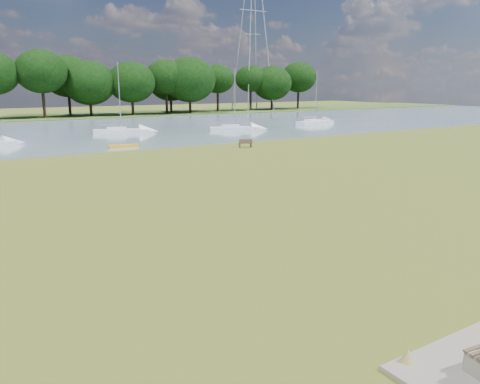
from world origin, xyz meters
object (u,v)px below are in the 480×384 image
pylon (253,11)px  sailboat_3 (121,130)px  riverbank_bench (245,143)px  kayak (124,146)px  sailboat_0 (315,121)px  sailboat_5 (234,127)px

pylon → sailboat_3: (-40.44, -33.17, -20.52)m
riverbank_bench → pylon: bearing=71.0°
kayak → sailboat_3: sailboat_3 is taller
kayak → sailboat_0: bearing=24.0°
riverbank_bench → sailboat_3: (-5.96, 18.39, 0.09)m
kayak → pylon: bearing=51.9°
kayak → sailboat_0: (31.90, 10.50, 0.32)m
pylon → kayak: bearing=-133.9°
sailboat_0 → pylon: bearing=64.1°
sailboat_0 → sailboat_3: 28.19m
pylon → sailboat_5: size_ratio=4.44×
riverbank_bench → sailboat_0: sailboat_0 is taller
sailboat_0 → kayak: bearing=-168.5°
riverbank_bench → sailboat_0: size_ratio=0.18×
kayak → sailboat_5: sailboat_5 is taller
pylon → sailboat_5: pylon is taller
kayak → sailboat_0: 33.58m
kayak → sailboat_0: sailboat_0 is taller
sailboat_3 → sailboat_5: (13.40, -4.02, -0.03)m
pylon → sailboat_5: (-27.04, -37.19, -20.54)m
riverbank_bench → sailboat_5: sailboat_5 is taller
sailboat_0 → sailboat_5: (-14.70, -1.68, -0.04)m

